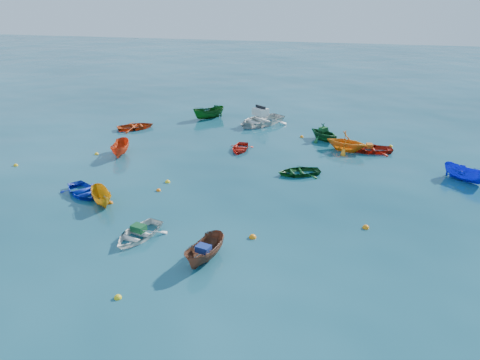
# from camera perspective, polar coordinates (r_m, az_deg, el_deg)

# --- Properties ---
(ground) EXTENTS (160.00, 160.00, 0.00)m
(ground) POSITION_cam_1_polar(r_m,az_deg,el_deg) (24.77, -2.45, -5.31)
(ground) COLOR #093443
(ground) RESTS_ON ground
(dinghy_blue_sw) EXTENTS (3.63, 3.56, 0.62)m
(dinghy_blue_sw) POSITION_cam_1_polar(r_m,az_deg,el_deg) (29.57, -18.62, -1.64)
(dinghy_blue_sw) COLOR #0E27B5
(dinghy_blue_sw) RESTS_ON ground
(dinghy_white_near) EXTENTS (2.92, 3.51, 0.63)m
(dinghy_white_near) POSITION_cam_1_polar(r_m,az_deg,el_deg) (24.02, -12.31, -6.85)
(dinghy_white_near) COLOR white
(dinghy_white_near) RESTS_ON ground
(sampan_brown_mid) EXTENTS (1.77, 3.03, 1.10)m
(sampan_brown_mid) POSITION_cam_1_polar(r_m,az_deg,el_deg) (21.77, -4.22, -9.73)
(sampan_brown_mid) COLOR brown
(sampan_brown_mid) RESTS_ON ground
(sampan_yellow_mid) EXTENTS (2.39, 2.61, 1.00)m
(sampan_yellow_mid) POSITION_cam_1_polar(r_m,az_deg,el_deg) (28.02, -16.40, -2.76)
(sampan_yellow_mid) COLOR orange
(sampan_yellow_mid) RESTS_ON ground
(dinghy_green_e) EXTENTS (3.36, 2.92, 0.58)m
(dinghy_green_e) POSITION_cam_1_polar(r_m,az_deg,el_deg) (31.13, 7.16, 0.70)
(dinghy_green_e) COLOR #0F4318
(dinghy_green_e) RESTS_ON ground
(dinghy_red_nw) EXTENTS (3.83, 3.61, 0.65)m
(dinghy_red_nw) POSITION_cam_1_polar(r_m,az_deg,el_deg) (41.56, -12.58, 6.11)
(dinghy_red_nw) COLOR #C93C10
(dinghy_red_nw) RESTS_ON ground
(sampan_orange_n) EXTENTS (1.70, 3.09, 1.13)m
(sampan_orange_n) POSITION_cam_1_polar(r_m,az_deg,el_deg) (35.49, -14.29, 3.01)
(sampan_orange_n) COLOR red
(sampan_orange_n) RESTS_ON ground
(dinghy_green_n) EXTENTS (3.63, 3.59, 1.45)m
(dinghy_green_n) POSITION_cam_1_polar(r_m,az_deg,el_deg) (38.25, 10.14, 4.83)
(dinghy_green_n) COLOR #124E21
(dinghy_green_n) RESTS_ON ground
(dinghy_red_ne) EXTENTS (3.46, 2.70, 0.66)m
(dinghy_red_ne) POSITION_cam_1_polar(r_m,az_deg,el_deg) (36.38, 15.58, 3.36)
(dinghy_red_ne) COLOR #B7200F
(dinghy_red_ne) RESTS_ON ground
(sampan_blue_far) EXTENTS (2.91, 2.62, 1.11)m
(sampan_blue_far) POSITION_cam_1_polar(r_m,az_deg,el_deg) (33.19, 25.64, -0.06)
(sampan_blue_far) COLOR #101FCF
(sampan_blue_far) RESTS_ON ground
(dinghy_red_far) EXTENTS (1.81, 2.52, 0.52)m
(dinghy_red_far) POSITION_cam_1_polar(r_m,az_deg,el_deg) (35.36, -0.00, 3.67)
(dinghy_red_far) COLOR red
(dinghy_red_far) RESTS_ON ground
(dinghy_orange_far) EXTENTS (3.69, 3.42, 1.61)m
(dinghy_orange_far) POSITION_cam_1_polar(r_m,az_deg,el_deg) (36.12, 12.76, 3.51)
(dinghy_orange_far) COLOR orange
(dinghy_orange_far) RESTS_ON ground
(sampan_green_far) EXTENTS (3.10, 3.02, 1.22)m
(sampan_green_far) POSITION_cam_1_polar(r_m,az_deg,el_deg) (43.84, -3.80, 7.50)
(sampan_green_far) COLOR #104815
(sampan_green_far) RESTS_ON ground
(motorboat_white) EXTENTS (5.62, 5.92, 1.60)m
(motorboat_white) POSITION_cam_1_polar(r_m,az_deg,el_deg) (41.93, 2.49, 6.80)
(motorboat_white) COLOR silver
(motorboat_white) RESTS_ON ground
(tarp_green_a) EXTENTS (0.79, 0.68, 0.33)m
(tarp_green_a) POSITION_cam_1_polar(r_m,az_deg,el_deg) (23.86, -12.26, -5.75)
(tarp_green_a) COLOR #134F26
(tarp_green_a) RESTS_ON dinghy_white_near
(tarp_blue_a) EXTENTS (0.73, 0.62, 0.30)m
(tarp_blue_a) POSITION_cam_1_polar(r_m,az_deg,el_deg) (21.29, -4.49, -8.34)
(tarp_blue_a) COLOR navy
(tarp_blue_a) RESTS_ON sampan_brown_mid
(tarp_green_b) EXTENTS (0.76, 0.78, 0.30)m
(tarp_green_b) POSITION_cam_1_polar(r_m,az_deg,el_deg) (38.06, 10.12, 6.11)
(tarp_green_b) COLOR #134F20
(tarp_green_b) RESTS_ON dinghy_green_n
(tarp_orange_b) EXTENTS (0.51, 0.63, 0.28)m
(tarp_orange_b) POSITION_cam_1_polar(r_m,az_deg,el_deg) (36.21, 15.50, 4.06)
(tarp_orange_b) COLOR #BF5B13
(tarp_orange_b) RESTS_ON dinghy_red_ne
(buoy_or_a) EXTENTS (0.30, 0.30, 0.30)m
(buoy_or_a) POSITION_cam_1_polar(r_m,az_deg,el_deg) (27.91, -15.51, -2.76)
(buoy_or_a) COLOR #D1630B
(buoy_or_a) RESTS_ON ground
(buoy_ye_a) EXTENTS (0.32, 0.32, 0.32)m
(buoy_ye_a) POSITION_cam_1_polar(r_m,az_deg,el_deg) (20.06, -14.66, -13.76)
(buoy_ye_a) COLOR yellow
(buoy_ye_a) RESTS_ON ground
(buoy_or_b) EXTENTS (0.38, 0.38, 0.38)m
(buoy_or_b) POSITION_cam_1_polar(r_m,az_deg,el_deg) (23.46, 1.54, -7.04)
(buoy_or_b) COLOR orange
(buoy_or_b) RESTS_ON ground
(buoy_ye_b) EXTENTS (0.31, 0.31, 0.31)m
(buoy_ye_b) POSITION_cam_1_polar(r_m,az_deg,el_deg) (35.85, -25.66, 1.58)
(buoy_ye_b) COLOR gold
(buoy_ye_b) RESTS_ON ground
(buoy_or_c) EXTENTS (0.29, 0.29, 0.29)m
(buoy_or_c) POSITION_cam_1_polar(r_m,az_deg,el_deg) (28.90, -9.91, -1.31)
(buoy_or_c) COLOR orange
(buoy_or_c) RESTS_ON ground
(buoy_ye_c) EXTENTS (0.34, 0.34, 0.34)m
(buoy_ye_c) POSITION_cam_1_polar(r_m,az_deg,el_deg) (30.01, -8.82, -0.28)
(buoy_ye_c) COLOR yellow
(buoy_ye_c) RESTS_ON ground
(buoy_or_d) EXTENTS (0.36, 0.36, 0.36)m
(buoy_or_d) POSITION_cam_1_polar(r_m,az_deg,el_deg) (25.16, 15.08, -5.68)
(buoy_or_d) COLOR orange
(buoy_or_d) RESTS_ON ground
(buoy_ye_d) EXTENTS (0.30, 0.30, 0.30)m
(buoy_ye_d) POSITION_cam_1_polar(r_m,az_deg,el_deg) (36.06, -17.08, 3.01)
(buoy_ye_d) COLOR yellow
(buoy_ye_d) RESTS_ON ground
(buoy_or_e) EXTENTS (0.31, 0.31, 0.31)m
(buoy_or_e) POSITION_cam_1_polar(r_m,az_deg,el_deg) (38.67, 7.53, 5.19)
(buoy_or_e) COLOR orange
(buoy_or_e) RESTS_ON ground
(buoy_ye_e) EXTENTS (0.31, 0.31, 0.31)m
(buoy_ye_e) POSITION_cam_1_polar(r_m,az_deg,el_deg) (37.91, 17.89, 3.88)
(buoy_ye_e) COLOR yellow
(buoy_ye_e) RESTS_ON ground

